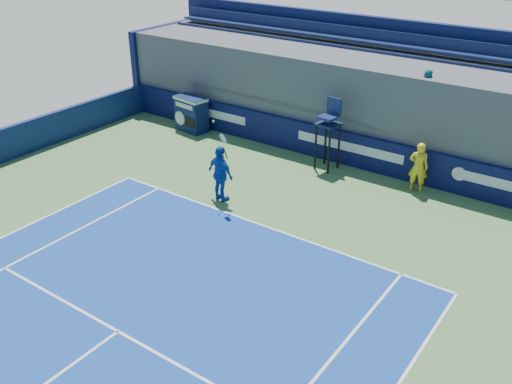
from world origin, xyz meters
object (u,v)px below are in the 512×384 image
Objects in this scene: umpire_chair at (329,127)px; tennis_player at (221,174)px; match_clock at (191,113)px; ball_person at (418,167)px.

tennis_player is at bearing -110.63° from umpire_chair.
match_clock is 6.28m from umpire_chair.
match_clock is 6.25m from tennis_player.
umpire_chair reaches higher than ball_person.
ball_person is 0.64× the size of tennis_player.
ball_person is at bearing -0.04° from match_clock.
ball_person is at bearing 41.21° from tennis_player.
ball_person is 0.66× the size of umpire_chair.
umpire_chair reaches higher than match_clock.
ball_person is 3.23m from umpire_chair.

